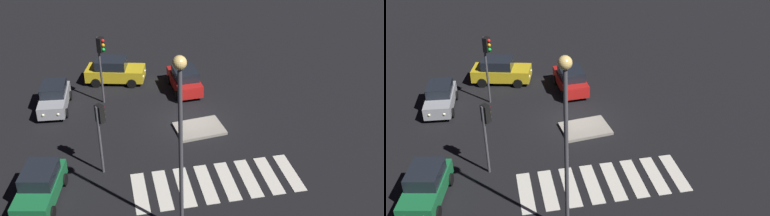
% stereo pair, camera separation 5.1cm
% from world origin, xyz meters
% --- Properties ---
extents(ground_plane, '(80.00, 80.00, 0.00)m').
position_xyz_m(ground_plane, '(0.00, 0.00, 0.00)').
color(ground_plane, black).
extents(traffic_island, '(3.12, 2.49, 0.18)m').
position_xyz_m(traffic_island, '(0.25, -1.03, 0.09)').
color(traffic_island, gray).
rests_on(traffic_island, ground).
extents(car_silver, '(2.12, 4.04, 1.71)m').
position_xyz_m(car_silver, '(-8.51, 3.54, 0.84)').
color(car_silver, '#9EA0A5').
rests_on(car_silver, ground).
extents(car_green, '(2.51, 4.25, 1.75)m').
position_xyz_m(car_green, '(-8.83, -5.70, 0.86)').
color(car_green, '#196B38').
rests_on(car_green, ground).
extents(car_red, '(2.07, 4.09, 1.74)m').
position_xyz_m(car_red, '(0.38, 4.30, 0.86)').
color(car_red, red).
rests_on(car_red, ground).
extents(car_yellow, '(4.49, 2.76, 1.84)m').
position_xyz_m(car_yellow, '(-4.35, 6.67, 0.90)').
color(car_yellow, gold).
rests_on(car_yellow, ground).
extents(traffic_light_west, '(0.53, 0.54, 4.71)m').
position_xyz_m(traffic_light_west, '(-5.22, 3.65, 3.57)').
color(traffic_light_west, '#47474C').
rests_on(traffic_light_west, ground).
extents(traffic_light_south, '(0.53, 0.54, 4.06)m').
position_xyz_m(traffic_light_south, '(-5.63, -3.99, 3.08)').
color(traffic_light_south, '#47474C').
rests_on(traffic_light_south, ground).
extents(street_lamp, '(0.56, 0.56, 8.74)m').
position_xyz_m(street_lamp, '(-2.46, -9.30, 5.85)').
color(street_lamp, '#47474C').
rests_on(street_lamp, ground).
extents(crosswalk_near, '(8.75, 3.20, 0.02)m').
position_xyz_m(crosswalk_near, '(0.00, -6.22, 0.01)').
color(crosswalk_near, silver).
rests_on(crosswalk_near, ground).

